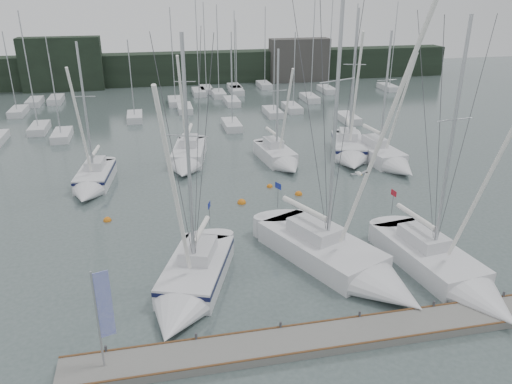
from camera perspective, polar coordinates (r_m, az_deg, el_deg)
The scene contains 20 objects.
ground at distance 28.40m, azimuth 4.66°, elevation -10.34°, with size 160.00×160.00×0.00m, color #465553.
dock at distance 24.46m, azimuth 8.12°, elevation -16.15°, with size 24.00×2.00×0.40m, color slate.
far_treeline at distance 86.00m, azimuth -7.38°, elevation 13.90°, with size 90.00×4.00×5.00m, color black.
far_building_left at distance 84.48m, azimuth -21.31°, elevation 13.46°, with size 12.00×3.00×8.00m, color black.
far_building_right at distance 87.28m, azimuth 4.96°, elevation 14.79°, with size 10.00×3.00×7.00m, color #3E3C39.
mast_forest at distance 68.59m, azimuth -7.17°, elevation 9.95°, with size 57.59×27.99×14.60m.
sailboat_near_left at distance 27.05m, azimuth -7.71°, elevation -10.79°, with size 5.99×9.58×14.47m.
sailboat_near_center at distance 29.14m, azimuth 10.80°, elevation -8.32°, with size 7.90×11.85×18.42m.
sailboat_near_right at distance 29.89m, azimuth 21.54°, elevation -8.89°, with size 4.55×10.95×15.23m.
sailboat_mid_a at distance 42.46m, azimuth -18.23°, elevation 1.08°, with size 3.45×7.92×12.29m.
sailboat_mid_b at distance 46.03m, azimuth -7.86°, elevation 3.71°, with size 4.40×9.20×12.43m.
sailboat_mid_c at distance 45.91m, azimuth 2.82°, elevation 3.81°, with size 3.37×7.72×11.04m.
sailboat_mid_d at distance 48.44m, azimuth 10.66°, elevation 4.57°, with size 5.45×9.74×14.44m.
sailboat_mid_e at distance 47.21m, azimuth 14.69°, elevation 3.65°, with size 3.64×9.15×12.64m.
buoy_a at distance 38.01m, azimuth -1.65°, elevation -1.27°, with size 0.67×0.67×0.67m, color orange.
buoy_b at distance 41.04m, azimuth 1.58°, elevation 0.60°, with size 0.50×0.50×0.50m, color orange.
buoy_c at distance 36.76m, azimuth -16.62°, elevation -3.16°, with size 0.57×0.57×0.57m, color orange.
dock_banner at distance 21.81m, azimuth -17.18°, elevation -12.81°, with size 0.69×0.25×4.66m.
seagull at distance 23.88m, azimuth 11.69°, elevation 2.08°, with size 0.94×0.45×0.19m.
buoy_d at distance 39.65m, azimuth 4.88°, elevation -0.30°, with size 0.60×0.60×0.60m, color orange.
Camera 1 is at (-7.19, -22.71, 15.47)m, focal length 35.00 mm.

